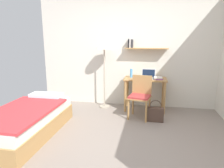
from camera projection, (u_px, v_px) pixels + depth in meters
name	position (u px, v px, depth m)	size (l,w,h in m)	color
ground_plane	(116.00, 145.00, 3.11)	(5.28, 5.28, 0.00)	gray
wall_back	(130.00, 52.00, 4.77)	(4.40, 0.27, 2.60)	silver
bed	(27.00, 121.00, 3.40)	(0.93, 1.84, 0.54)	#B2844C
desk	(145.00, 85.00, 4.55)	(0.94, 0.52, 0.74)	#B2844C
desk_chair	(140.00, 95.00, 4.12)	(0.50, 0.48, 0.87)	#B2844C
standing_lamp	(104.00, 48.00, 4.55)	(0.37, 0.37, 1.61)	#B2A893
laptop	(148.00, 76.00, 4.50)	(0.31, 0.22, 0.21)	#B7BABF
water_bottle	(131.00, 73.00, 4.59)	(0.06, 0.06, 0.20)	#4C99DB
book_stack	(158.00, 78.00, 4.41)	(0.20, 0.22, 0.05)	purple
handbag	(155.00, 114.00, 3.97)	(0.33, 0.12, 0.44)	#4C382D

